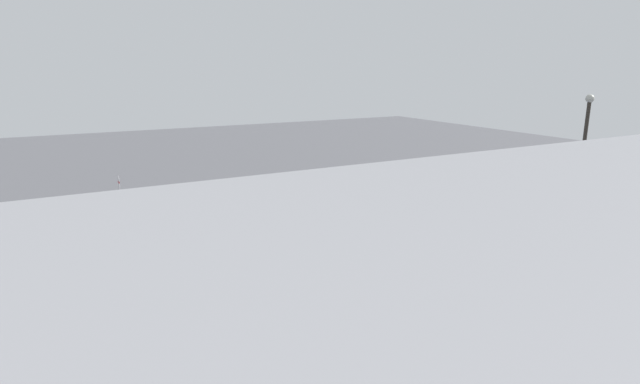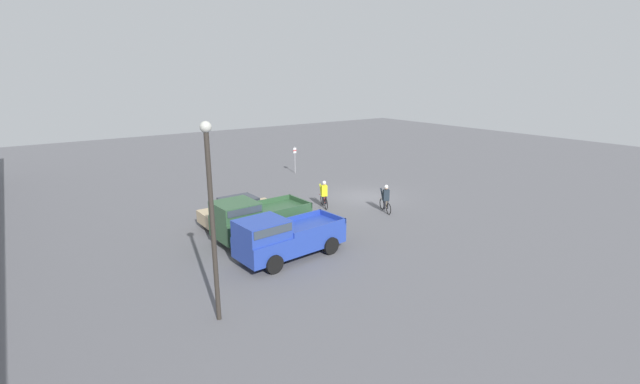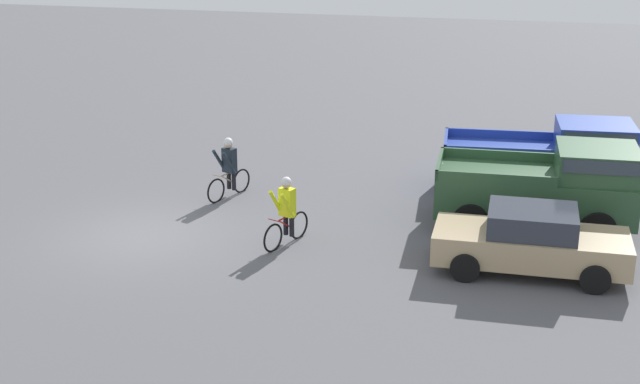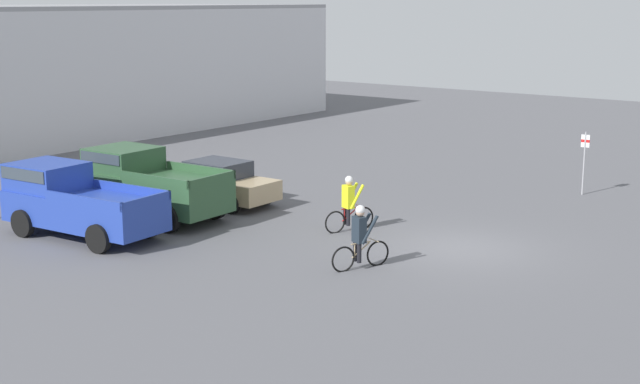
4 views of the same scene
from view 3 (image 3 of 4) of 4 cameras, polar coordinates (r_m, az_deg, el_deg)
name	(u,v)px [view 3 (image 3 of 4)]	position (r m, az deg, el deg)	size (l,w,h in m)	color
ground_plane	(143,236)	(22.39, -11.25, -2.76)	(80.00, 80.00, 0.00)	#56565B
pickup_truck_0	(552,156)	(25.47, 14.65, 2.23)	(2.43, 5.21, 2.07)	#233D9E
pickup_truck_1	(549,185)	(22.75, 14.46, 0.41)	(2.46, 4.88, 2.17)	#2D5133
sedan_0	(531,241)	(20.23, 13.34, -3.06)	(1.92, 4.26, 1.48)	tan
cyclist_0	(286,211)	(21.17, -2.16, -1.20)	(1.62, 0.71, 1.72)	black
cyclist_1	(229,167)	(24.55, -5.86, 1.61)	(1.66, 0.72, 1.71)	black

